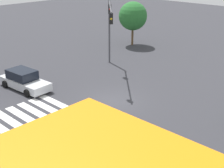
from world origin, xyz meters
TOP-DOWN VIEW (x-y plane):
  - ground_plane at (0.00, 0.00)m, footprint 109.93×109.93m
  - crosswalk_markings at (0.00, -6.44)m, footprint 9.39×7.25m
  - traffic_signal_mast at (-5.09, 5.09)m, footprint 5.43×5.43m
  - car_1 at (-7.00, -3.16)m, footprint 4.90×2.33m
  - tree_corner_a at (-9.58, 13.82)m, footprint 3.45×3.45m

SIDE VIEW (x-z plane):
  - ground_plane at x=0.00m, z-range 0.00..0.00m
  - crosswalk_markings at x=0.00m, z-range 0.00..0.01m
  - car_1 at x=-7.00m, z-range -0.07..1.49m
  - tree_corner_a at x=-9.58m, z-range 0.92..6.24m
  - traffic_signal_mast at x=-5.09m, z-range 1.48..8.00m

